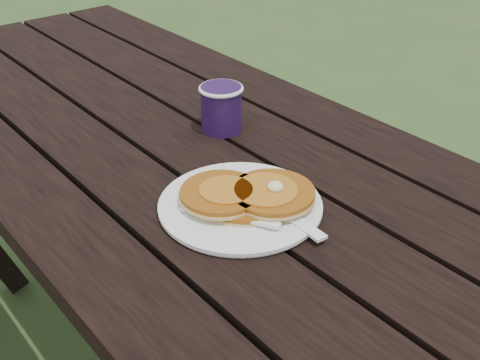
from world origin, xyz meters
TOP-DOWN VIEW (x-y plane):
  - picnic_table at (0.00, 0.00)m, footprint 1.36×1.80m
  - plate at (-0.06, -0.33)m, footprint 0.30×0.30m
  - pancake_stack at (-0.05, -0.34)m, footprint 0.20×0.19m
  - knife at (-0.02, -0.39)m, footprint 0.03×0.18m
  - fork at (-0.09, -0.38)m, footprint 0.11×0.16m
  - coffee_cup at (0.09, -0.09)m, footprint 0.09×0.09m

SIDE VIEW (x-z plane):
  - picnic_table at x=0.00m, z-range -0.01..0.74m
  - plate at x=-0.06m, z-range 0.75..0.76m
  - knife at x=-0.02m, z-range 0.76..0.76m
  - fork at x=-0.09m, z-range 0.77..0.77m
  - pancake_stack at x=-0.05m, z-range 0.76..0.79m
  - coffee_cup at x=0.09m, z-range 0.76..0.85m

